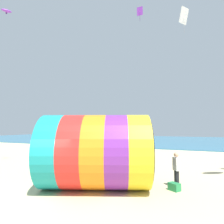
{
  "coord_description": "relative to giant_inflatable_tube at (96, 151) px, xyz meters",
  "views": [
    {
      "loc": [
        6.23,
        -6.96,
        2.99
      ],
      "look_at": [
        1.43,
        3.95,
        3.92
      ],
      "focal_mm": 32.0,
      "sensor_mm": 36.0,
      "label": 1
    }
  ],
  "objects": [
    {
      "name": "cooler_box",
      "position": [
        3.57,
        1.19,
        -1.63
      ],
      "size": [
        0.63,
        0.59,
        0.36
      ],
      "primitive_type": "cube",
      "rotation": [
        0.0,
        0.0,
        2.55
      ],
      "color": "#268C4C",
      "rests_on": "ground"
    },
    {
      "name": "giant_inflatable_tube",
      "position": [
        0.0,
        0.0,
        0.0
      ],
      "size": [
        6.14,
        5.29,
        3.62
      ],
      "color": "teal",
      "rests_on": "ground"
    },
    {
      "name": "kite_purple_diamond",
      "position": [
        -1.43,
        13.54,
        15.18
      ],
      "size": [
        0.71,
        0.1,
        1.75
      ],
      "color": "purple"
    },
    {
      "name": "kite_white_diamond",
      "position": [
        3.58,
        12.97,
        13.13
      ],
      "size": [
        1.04,
        1.22,
        2.8
      ],
      "color": "white"
    },
    {
      "name": "kite_handler",
      "position": [
        3.64,
        1.68,
        -0.92
      ],
      "size": [
        0.39,
        0.42,
        1.74
      ],
      "color": "black",
      "rests_on": "ground"
    },
    {
      "name": "ground_plane",
      "position": [
        -1.45,
        -1.96,
        -1.81
      ],
      "size": [
        120.0,
        120.0,
        0.0
      ],
      "primitive_type": "plane",
      "color": "#CCBA8C"
    },
    {
      "name": "kite_purple_parafoil",
      "position": [
        -8.34,
        1.07,
        9.98
      ],
      "size": [
        0.65,
        0.77,
        0.39
      ],
      "color": "purple"
    },
    {
      "name": "bystander_mid_beach",
      "position": [
        -11.74,
        11.94,
        -1.02
      ],
      "size": [
        0.42,
        0.37,
        1.56
      ],
      "color": "#726651",
      "rests_on": "ground"
    },
    {
      "name": "sea",
      "position": [
        -1.45,
        38.99,
        -1.76
      ],
      "size": [
        120.0,
        40.0,
        0.1
      ],
      "primitive_type": "cube",
      "color": "teal",
      "rests_on": "ground"
    }
  ]
}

